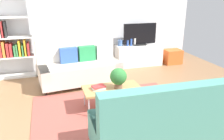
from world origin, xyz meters
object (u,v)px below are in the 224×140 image
object	(u,v)px
couch_green	(161,124)
tv_console	(139,55)
coffee_table	(112,89)
tv	(140,35)
couch_beige	(80,66)
storage_trunk	(172,57)
potted_plant	(118,77)
bottle_2	(135,42)
table_book_0	(99,88)
bottle_1	(131,42)
vase_0	(120,43)
bookshelf	(9,40)
bottle_0	(128,43)

from	to	relation	value
couch_green	tv_console	distance (m)	3.96
coffee_table	tv_console	size ratio (longest dim) A/B	0.79
tv	coffee_table	bearing A→B (deg)	-123.44
couch_beige	storage_trunk	world-z (taller)	couch_beige
couch_green	potted_plant	bearing A→B (deg)	98.28
couch_beige	bottle_2	bearing A→B (deg)	-160.11
potted_plant	table_book_0	size ratio (longest dim) A/B	1.65
tv_console	table_book_0	world-z (taller)	tv_console
tv_console	bottle_1	distance (m)	0.51
vase_0	bottle_1	size ratio (longest dim) A/B	0.84
storage_trunk	table_book_0	xyz separation A→B (m)	(-2.89, -2.22, 0.22)
couch_beige	bookshelf	size ratio (longest dim) A/B	0.94
couch_green	vase_0	world-z (taller)	couch_green
couch_beige	bottle_1	bearing A→B (deg)	-158.60
storage_trunk	bottle_1	xyz separation A→B (m)	(-1.37, 0.06, 0.53)
couch_green	potted_plant	xyz separation A→B (m)	(-0.18, 1.37, 0.20)
coffee_table	bottle_2	world-z (taller)	bottle_2
couch_green	potted_plant	size ratio (longest dim) A/B	4.83
couch_beige	bottle_2	size ratio (longest dim) A/B	9.09
bottle_0	bottle_1	world-z (taller)	bottle_1
storage_trunk	potted_plant	distance (m)	3.44
table_book_0	vase_0	world-z (taller)	vase_0
storage_trunk	potted_plant	bearing A→B (deg)	-137.77
coffee_table	potted_plant	world-z (taller)	potted_plant
bookshelf	bottle_2	xyz separation A→B (m)	(3.38, -0.06, -0.24)
couch_beige	coffee_table	bearing A→B (deg)	99.03
bookshelf	bottle_1	world-z (taller)	bookshelf
coffee_table	tv	world-z (taller)	tv
coffee_table	bottle_0	world-z (taller)	bottle_0
couch_beige	coffee_table	xyz separation A→B (m)	(0.40, -1.42, -0.06)
table_book_0	bottle_0	xyz separation A→B (m)	(1.41, 2.28, 0.29)
potted_plant	bottle_1	size ratio (longest dim) A/B	1.87
tv_console	storage_trunk	world-z (taller)	tv_console
tv	tv_console	bearing A→B (deg)	90.00
tv_console	bottle_1	xyz separation A→B (m)	(-0.27, -0.04, 0.43)
tv_console	bottle_2	bearing A→B (deg)	-166.21
coffee_table	table_book_0	distance (m)	0.27
bottle_0	bottle_2	world-z (taller)	bottle_2
bookshelf	vase_0	distance (m)	2.97
bottle_1	bottle_2	bearing A→B (deg)	0.00
vase_0	bottle_0	bearing A→B (deg)	-24.75
table_book_0	couch_green	bearing A→B (deg)	-69.40
bookshelf	bottle_0	xyz separation A→B (m)	(3.16, -0.06, -0.26)
bottle_2	bottle_0	bearing A→B (deg)	180.00
potted_plant	storage_trunk	bearing A→B (deg)	42.23
table_book_0	couch_beige	bearing A→B (deg)	95.51
tv	bottle_1	xyz separation A→B (m)	(-0.27, -0.02, -0.21)
storage_trunk	couch_beige	bearing A→B (deg)	-164.93
tv	bottle_2	world-z (taller)	tv
coffee_table	tv_console	xyz separation A→B (m)	(1.53, 2.34, -0.07)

